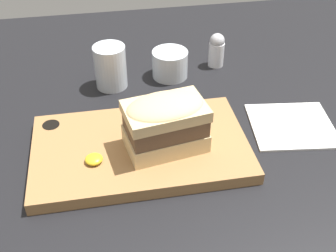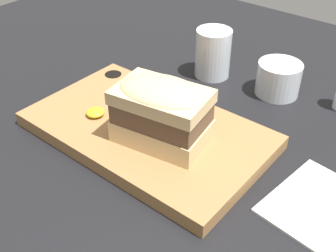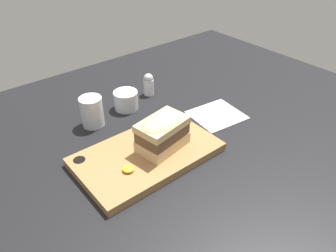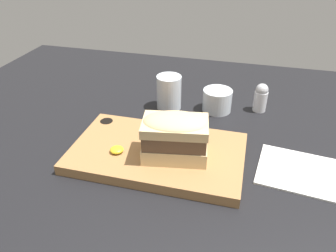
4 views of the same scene
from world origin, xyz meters
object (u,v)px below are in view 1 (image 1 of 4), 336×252
at_px(water_glass, 111,69).
at_px(wine_glass, 171,65).
at_px(napkin, 292,125).
at_px(salt_shaker, 217,50).
at_px(sandwich, 165,122).
at_px(serving_board, 140,148).

distance_m(water_glass, wine_glass, 0.14).
height_order(napkin, salt_shaker, salt_shaker).
xyz_separation_m(sandwich, salt_shaker, (0.17, 0.29, -0.03)).
height_order(sandwich, water_glass, sandwich).
xyz_separation_m(sandwich, water_glass, (-0.08, 0.24, -0.03)).
bearing_deg(water_glass, serving_board, -81.87).
xyz_separation_m(wine_glass, napkin, (0.19, -0.22, -0.02)).
relative_size(sandwich, salt_shaker, 1.82).
height_order(serving_board, napkin, serving_board).
relative_size(serving_board, salt_shaker, 4.70).
bearing_deg(serving_board, napkin, 4.78).
bearing_deg(napkin, serving_board, -175.22).
bearing_deg(wine_glass, sandwich, -102.68).
height_order(water_glass, salt_shaker, water_glass).
bearing_deg(napkin, wine_glass, 130.97).
distance_m(napkin, salt_shaker, 0.27).
bearing_deg(salt_shaker, sandwich, -120.28).
xyz_separation_m(serving_board, sandwich, (0.04, -0.01, 0.06)).
bearing_deg(sandwich, salt_shaker, 59.72).
distance_m(water_glass, napkin, 0.39).
height_order(wine_glass, napkin, wine_glass).
bearing_deg(wine_glass, salt_shaker, 14.51).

